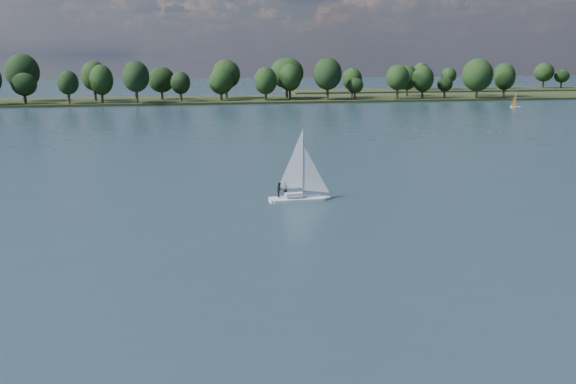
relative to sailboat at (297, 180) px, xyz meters
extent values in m
plane|color=#233342|center=(-8.16, 57.00, -2.47)|extent=(700.00, 700.00, 0.00)
cube|color=black|center=(-8.16, 169.00, -2.47)|extent=(660.00, 40.00, 1.50)
cube|color=black|center=(151.84, 217.00, -2.47)|extent=(220.00, 30.00, 1.40)
cube|color=silver|center=(0.09, 0.00, -2.47)|extent=(6.78, 2.13, 0.79)
cube|color=silver|center=(0.09, 0.00, -1.68)|extent=(2.02, 1.26, 0.49)
cylinder|color=#BBBBC2|center=(0.09, 0.00, 2.02)|extent=(0.12, 0.12, 7.89)
imported|color=black|center=(-1.30, 0.31, -1.07)|extent=(0.56, 0.71, 1.70)
imported|color=black|center=(-2.06, -0.04, -1.07)|extent=(0.69, 0.86, 1.70)
cube|color=white|center=(98.65, 121.01, -2.47)|extent=(3.23, 1.40, 0.51)
cylinder|color=silver|center=(98.65, 121.01, 0.08)|extent=(0.09, 0.09, 4.53)
camera|label=1|loc=(-15.09, -71.40, 14.21)|focal=40.00mm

